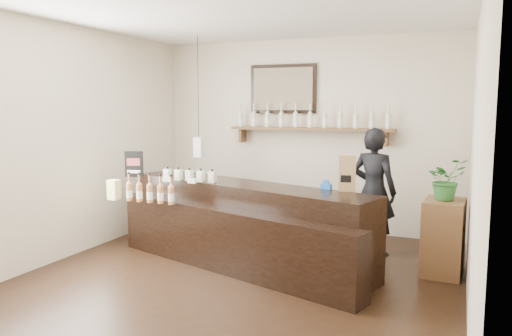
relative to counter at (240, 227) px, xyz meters
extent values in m
plane|color=black|center=(0.21, -0.58, -0.44)|extent=(5.00, 5.00, 0.00)
plane|color=beige|center=(0.21, 1.92, 0.96)|extent=(4.50, 0.00, 4.50)
plane|color=beige|center=(0.21, -3.08, 0.96)|extent=(4.50, 0.00, 4.50)
plane|color=beige|center=(-2.04, -0.58, 0.96)|extent=(0.00, 5.00, 5.00)
plane|color=beige|center=(2.46, -0.58, 0.96)|extent=(0.00, 5.00, 5.00)
plane|color=white|center=(0.21, -0.58, 2.36)|extent=(5.00, 5.00, 0.00)
cube|color=brown|center=(0.31, 1.79, 1.06)|extent=(2.40, 0.25, 0.04)
cube|color=brown|center=(-0.77, 1.82, 0.94)|extent=(0.04, 0.20, 0.20)
cube|color=brown|center=(1.39, 1.82, 0.94)|extent=(0.04, 0.20, 0.20)
cube|color=black|center=(-0.14, 1.89, 1.64)|extent=(1.02, 0.04, 0.72)
cube|color=#413A2A|center=(-0.14, 1.87, 1.64)|extent=(0.92, 0.01, 0.62)
cube|color=white|center=(-1.09, 1.02, 0.81)|extent=(0.12, 0.12, 0.28)
cylinder|color=black|center=(-1.09, 1.02, 1.66)|extent=(0.01, 0.01, 1.41)
cylinder|color=beige|center=(-0.79, 1.79, 1.19)|extent=(0.07, 0.07, 0.20)
cone|color=beige|center=(-0.79, 1.79, 1.31)|extent=(0.07, 0.07, 0.05)
cylinder|color=beige|center=(-0.79, 1.79, 1.37)|extent=(0.02, 0.02, 0.07)
cylinder|color=gold|center=(-0.79, 1.79, 1.42)|extent=(0.03, 0.03, 0.02)
cylinder|color=white|center=(-0.79, 1.79, 1.17)|extent=(0.07, 0.07, 0.09)
cylinder|color=beige|center=(-0.57, 1.79, 1.19)|extent=(0.07, 0.07, 0.20)
cone|color=beige|center=(-0.57, 1.79, 1.31)|extent=(0.07, 0.07, 0.05)
cylinder|color=beige|center=(-0.57, 1.79, 1.37)|extent=(0.02, 0.02, 0.07)
cylinder|color=gold|center=(-0.57, 1.79, 1.42)|extent=(0.03, 0.03, 0.02)
cylinder|color=white|center=(-0.57, 1.79, 1.17)|extent=(0.07, 0.07, 0.09)
cylinder|color=beige|center=(-0.35, 1.79, 1.19)|extent=(0.07, 0.07, 0.20)
cone|color=beige|center=(-0.35, 1.79, 1.31)|extent=(0.07, 0.07, 0.05)
cylinder|color=beige|center=(-0.35, 1.79, 1.37)|extent=(0.02, 0.02, 0.07)
cylinder|color=gold|center=(-0.35, 1.79, 1.42)|extent=(0.03, 0.03, 0.02)
cylinder|color=white|center=(-0.35, 1.79, 1.17)|extent=(0.07, 0.07, 0.09)
cylinder|color=beige|center=(-0.13, 1.79, 1.19)|extent=(0.07, 0.07, 0.20)
cone|color=beige|center=(-0.13, 1.79, 1.31)|extent=(0.07, 0.07, 0.05)
cylinder|color=beige|center=(-0.13, 1.79, 1.37)|extent=(0.02, 0.02, 0.07)
cylinder|color=gold|center=(-0.13, 1.79, 1.42)|extent=(0.03, 0.03, 0.02)
cylinder|color=white|center=(-0.13, 1.79, 1.17)|extent=(0.07, 0.07, 0.09)
cylinder|color=beige|center=(0.09, 1.79, 1.19)|extent=(0.07, 0.07, 0.20)
cone|color=beige|center=(0.09, 1.79, 1.31)|extent=(0.07, 0.07, 0.05)
cylinder|color=beige|center=(0.09, 1.79, 1.37)|extent=(0.02, 0.02, 0.07)
cylinder|color=gold|center=(0.09, 1.79, 1.42)|extent=(0.03, 0.03, 0.02)
cylinder|color=white|center=(0.09, 1.79, 1.17)|extent=(0.07, 0.07, 0.09)
cylinder|color=beige|center=(0.31, 1.79, 1.19)|extent=(0.07, 0.07, 0.20)
cone|color=beige|center=(0.31, 1.79, 1.31)|extent=(0.07, 0.07, 0.05)
cylinder|color=beige|center=(0.31, 1.79, 1.37)|extent=(0.02, 0.02, 0.07)
cylinder|color=gold|center=(0.31, 1.79, 1.42)|extent=(0.03, 0.03, 0.02)
cylinder|color=white|center=(0.31, 1.79, 1.17)|extent=(0.07, 0.07, 0.09)
cylinder|color=beige|center=(0.53, 1.79, 1.19)|extent=(0.07, 0.07, 0.20)
cone|color=beige|center=(0.53, 1.79, 1.31)|extent=(0.07, 0.07, 0.05)
cylinder|color=beige|center=(0.53, 1.79, 1.37)|extent=(0.02, 0.02, 0.07)
cylinder|color=gold|center=(0.53, 1.79, 1.42)|extent=(0.03, 0.03, 0.02)
cylinder|color=white|center=(0.53, 1.79, 1.17)|extent=(0.07, 0.07, 0.09)
cylinder|color=beige|center=(0.75, 1.79, 1.19)|extent=(0.07, 0.07, 0.20)
cone|color=beige|center=(0.75, 1.79, 1.31)|extent=(0.07, 0.07, 0.05)
cylinder|color=beige|center=(0.75, 1.79, 1.37)|extent=(0.02, 0.02, 0.07)
cylinder|color=gold|center=(0.75, 1.79, 1.42)|extent=(0.03, 0.03, 0.02)
cylinder|color=white|center=(0.75, 1.79, 1.17)|extent=(0.07, 0.07, 0.09)
cylinder|color=beige|center=(0.97, 1.79, 1.19)|extent=(0.07, 0.07, 0.20)
cone|color=beige|center=(0.97, 1.79, 1.31)|extent=(0.07, 0.07, 0.05)
cylinder|color=beige|center=(0.97, 1.79, 1.37)|extent=(0.02, 0.02, 0.07)
cylinder|color=gold|center=(0.97, 1.79, 1.42)|extent=(0.03, 0.03, 0.02)
cylinder|color=white|center=(0.97, 1.79, 1.17)|extent=(0.07, 0.07, 0.09)
cylinder|color=beige|center=(1.19, 1.79, 1.19)|extent=(0.07, 0.07, 0.20)
cone|color=beige|center=(1.19, 1.79, 1.31)|extent=(0.07, 0.07, 0.05)
cylinder|color=beige|center=(1.19, 1.79, 1.37)|extent=(0.02, 0.02, 0.07)
cylinder|color=gold|center=(1.19, 1.79, 1.42)|extent=(0.03, 0.03, 0.02)
cylinder|color=white|center=(1.19, 1.79, 1.17)|extent=(0.07, 0.07, 0.09)
cylinder|color=beige|center=(1.41, 1.79, 1.19)|extent=(0.07, 0.07, 0.20)
cone|color=beige|center=(1.41, 1.79, 1.31)|extent=(0.07, 0.07, 0.05)
cylinder|color=beige|center=(1.41, 1.79, 1.37)|extent=(0.02, 0.02, 0.07)
cylinder|color=gold|center=(1.41, 1.79, 1.42)|extent=(0.03, 0.03, 0.02)
cylinder|color=white|center=(1.41, 1.79, 1.17)|extent=(0.07, 0.07, 0.09)
cube|color=black|center=(0.01, 0.12, 0.03)|extent=(3.34, 1.55, 0.93)
cube|color=black|center=(0.01, -0.32, -0.08)|extent=(3.25, 1.27, 0.70)
cube|color=white|center=(-0.92, -0.09, 0.52)|extent=(0.10, 0.04, 0.05)
cube|color=white|center=(-0.58, -0.09, 0.52)|extent=(0.10, 0.04, 0.05)
cube|color=#F5F396|center=(-1.53, -0.32, 0.33)|extent=(0.12, 0.12, 0.12)
cube|color=#F5F396|center=(-1.53, -0.32, 0.45)|extent=(0.12, 0.12, 0.12)
cube|color=beige|center=(-1.02, 0.07, 0.55)|extent=(0.08, 0.08, 0.13)
cube|color=beige|center=(-1.02, 0.03, 0.55)|extent=(0.07, 0.00, 0.06)
cylinder|color=black|center=(-1.02, 0.07, 0.63)|extent=(0.02, 0.02, 0.03)
cube|color=beige|center=(-0.86, 0.07, 0.55)|extent=(0.08, 0.08, 0.13)
cube|color=beige|center=(-0.86, 0.03, 0.55)|extent=(0.07, 0.00, 0.06)
cylinder|color=black|center=(-0.86, 0.07, 0.63)|extent=(0.02, 0.02, 0.03)
cube|color=beige|center=(-0.70, 0.07, 0.55)|extent=(0.08, 0.08, 0.13)
cube|color=beige|center=(-0.70, 0.03, 0.55)|extent=(0.07, 0.00, 0.06)
cylinder|color=black|center=(-0.70, 0.07, 0.63)|extent=(0.02, 0.02, 0.03)
cube|color=beige|center=(-0.55, 0.07, 0.55)|extent=(0.08, 0.08, 0.13)
cube|color=beige|center=(-0.55, 0.03, 0.55)|extent=(0.07, 0.00, 0.06)
cylinder|color=black|center=(-0.55, 0.07, 0.63)|extent=(0.02, 0.02, 0.03)
cube|color=beige|center=(-0.39, 0.07, 0.55)|extent=(0.08, 0.08, 0.13)
cube|color=beige|center=(-0.39, 0.03, 0.55)|extent=(0.07, 0.00, 0.06)
cylinder|color=black|center=(-0.39, 0.07, 0.63)|extent=(0.02, 0.02, 0.03)
cylinder|color=#B06C3B|center=(-1.31, -0.32, 0.37)|extent=(0.07, 0.07, 0.20)
cone|color=#B06C3B|center=(-1.31, -0.32, 0.50)|extent=(0.07, 0.07, 0.05)
cylinder|color=#B06C3B|center=(-1.31, -0.32, 0.56)|extent=(0.02, 0.02, 0.07)
cylinder|color=black|center=(-1.31, -0.32, 0.60)|extent=(0.03, 0.03, 0.02)
cylinder|color=white|center=(-1.31, -0.32, 0.35)|extent=(0.07, 0.07, 0.09)
cylinder|color=#B06C3B|center=(-1.16, -0.32, 0.37)|extent=(0.07, 0.07, 0.20)
cone|color=#B06C3B|center=(-1.16, -0.32, 0.50)|extent=(0.07, 0.07, 0.05)
cylinder|color=#B06C3B|center=(-1.16, -0.32, 0.56)|extent=(0.02, 0.02, 0.07)
cylinder|color=black|center=(-1.16, -0.32, 0.60)|extent=(0.03, 0.03, 0.02)
cylinder|color=white|center=(-1.16, -0.32, 0.35)|extent=(0.07, 0.07, 0.09)
cylinder|color=#B06C3B|center=(-1.02, -0.32, 0.37)|extent=(0.07, 0.07, 0.20)
cone|color=#B06C3B|center=(-1.02, -0.32, 0.50)|extent=(0.07, 0.07, 0.05)
cylinder|color=#B06C3B|center=(-1.02, -0.32, 0.56)|extent=(0.02, 0.02, 0.07)
cylinder|color=black|center=(-1.02, -0.32, 0.60)|extent=(0.03, 0.03, 0.02)
cylinder|color=white|center=(-1.02, -0.32, 0.35)|extent=(0.07, 0.07, 0.09)
cylinder|color=#B06C3B|center=(-0.87, -0.32, 0.37)|extent=(0.07, 0.07, 0.20)
cone|color=#B06C3B|center=(-0.87, -0.32, 0.50)|extent=(0.07, 0.07, 0.05)
cylinder|color=#B06C3B|center=(-0.87, -0.32, 0.56)|extent=(0.02, 0.02, 0.07)
cylinder|color=black|center=(-0.87, -0.32, 0.60)|extent=(0.03, 0.03, 0.02)
cylinder|color=white|center=(-0.87, -0.32, 0.35)|extent=(0.07, 0.07, 0.09)
cylinder|color=#B06C3B|center=(-0.72, -0.32, 0.37)|extent=(0.07, 0.07, 0.20)
cone|color=#B06C3B|center=(-0.72, -0.32, 0.50)|extent=(0.07, 0.07, 0.05)
cylinder|color=#B06C3B|center=(-0.72, -0.32, 0.56)|extent=(0.02, 0.02, 0.07)
cylinder|color=black|center=(-0.72, -0.32, 0.60)|extent=(0.03, 0.03, 0.02)
cylinder|color=white|center=(-0.72, -0.32, 0.35)|extent=(0.07, 0.07, 0.09)
cube|color=black|center=(-1.51, 0.07, 0.66)|extent=(0.23, 0.09, 0.33)
cube|color=maroon|center=(-1.51, 0.06, 0.69)|extent=(0.16, 0.05, 0.09)
cube|color=white|center=(-1.51, 0.06, 0.56)|extent=(0.16, 0.05, 0.04)
cube|color=olive|center=(1.23, 0.08, 0.68)|extent=(0.20, 0.16, 0.39)
cube|color=black|center=(1.23, 0.01, 0.63)|extent=(0.11, 0.02, 0.08)
cube|color=#164F9F|center=(0.99, 0.10, 0.52)|extent=(0.13, 0.08, 0.06)
cylinder|color=#164F9F|center=(0.99, 0.10, 0.56)|extent=(0.07, 0.04, 0.07)
cube|color=brown|center=(2.21, 0.50, -0.02)|extent=(0.45, 0.59, 0.82)
imported|color=#286429|center=(2.21, 0.50, 0.61)|extent=(0.54, 0.53, 0.45)
imported|color=black|center=(1.37, 0.97, 0.45)|extent=(0.74, 0.59, 1.78)
camera|label=1|loc=(2.34, -5.17, 1.40)|focal=35.00mm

